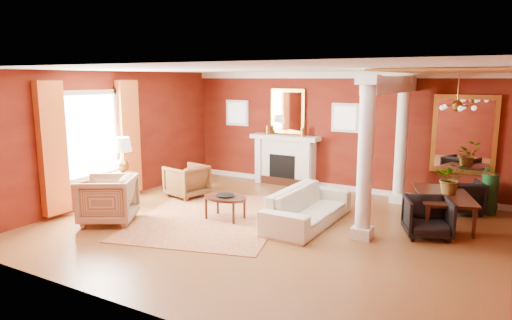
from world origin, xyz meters
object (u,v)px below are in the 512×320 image
Objects in this scene: armchair_leopard at (187,179)px; dining_table at (445,200)px; armchair_stripe at (108,197)px; side_table at (122,160)px; coffee_table at (225,199)px; sofa at (308,201)px.

dining_table is (5.53, 0.82, 0.05)m from armchair_leopard.
armchair_stripe reaches higher than dining_table.
side_table is 6.62m from dining_table.
armchair_leopard is at bearing 80.51° from dining_table.
dining_table is (3.78, 1.82, 0.05)m from coffee_table.
armchair_stripe is at bearing 101.06° from dining_table.
coffee_table is at bearing 97.84° from dining_table.
armchair_stripe is 1.30m from side_table.
sofa is at bearing 19.37° from coffee_table.
dining_table is at bearing 18.58° from side_table.
armchair_leopard is 2.02m from coffee_table.
armchair_leopard is at bearing 60.46° from side_table.
sofa is 3.31m from armchair_leopard.
sofa is at bearing 11.51° from side_table.
sofa is at bearing 101.84° from dining_table.
side_table is at bearing 101.95° from sofa.
side_table is 0.89× the size of dining_table.
side_table is at bearing 90.64° from dining_table.
armchair_leopard is 5.59m from dining_table.
dining_table reaches higher than armchair_leopard.
dining_table is at bearing 110.30° from armchair_leopard.
dining_table is (5.61, 3.11, -0.03)m from armchair_stripe.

